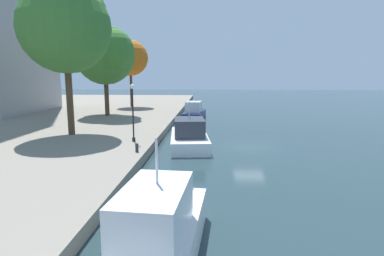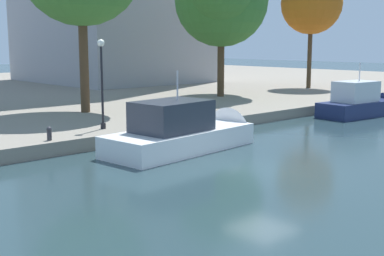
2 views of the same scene
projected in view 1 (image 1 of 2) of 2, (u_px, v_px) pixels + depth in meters
ground_plane at (250, 147)px, 26.39m from camera, size 220.00×220.00×0.00m
motor_yacht_0 at (163, 235)px, 10.15m from camera, size 8.50×2.81×4.73m
motor_yacht_1 at (189, 137)px, 27.26m from camera, size 8.94×3.75×4.90m
motor_yacht_2 at (195, 114)px, 43.84m from camera, size 7.75×3.09×4.57m
mooring_bollard_0 at (137, 147)px, 21.81m from camera, size 0.24×0.24×0.63m
lamp_post at (133, 108)px, 24.99m from camera, size 0.37×0.37×4.55m
tree_0 at (129, 58)px, 52.49m from camera, size 5.87×5.87×11.06m
tree_1 at (68, 25)px, 27.24m from camera, size 7.79×7.76×13.27m
tree_2 at (105, 55)px, 40.62m from camera, size 8.70×8.11×11.64m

